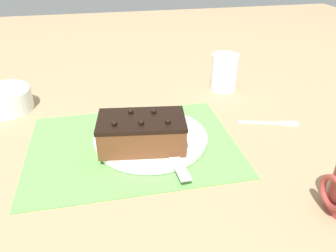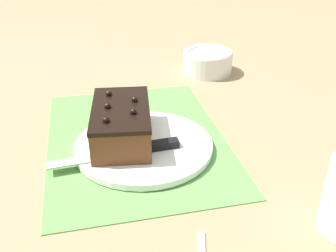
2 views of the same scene
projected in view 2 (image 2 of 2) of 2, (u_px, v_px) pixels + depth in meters
ground_plane at (136, 139)px, 0.78m from camera, size 3.00×3.00×0.00m
placemat_woven at (136, 138)px, 0.78m from camera, size 0.46×0.34×0.00m
cake_plate at (144, 146)px, 0.74m from camera, size 0.26×0.26×0.01m
chocolate_cake at (121, 123)px, 0.73m from camera, size 0.20×0.13×0.08m
serving_knife at (137, 150)px, 0.71m from camera, size 0.04×0.24×0.01m
small_bowl at (208, 61)px, 1.07m from camera, size 0.13×0.13×0.06m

